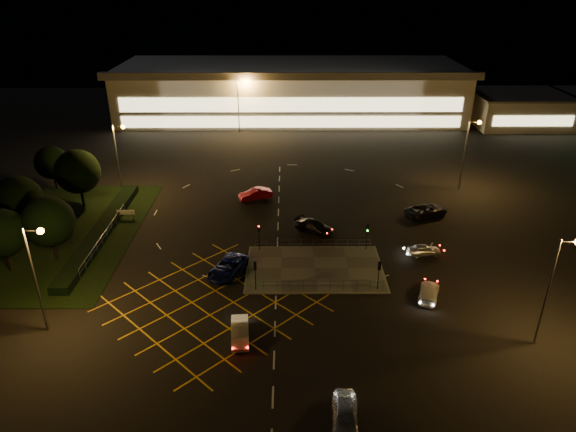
{
  "coord_description": "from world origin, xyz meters",
  "views": [
    {
      "loc": [
        -0.99,
        -48.37,
        28.57
      ],
      "look_at": [
        -0.77,
        6.77,
        2.0
      ],
      "focal_mm": 32.0,
      "sensor_mm": 36.0,
      "label": 1
    }
  ],
  "objects_px": {
    "signal_ne": "(367,232)",
    "car_near_silver": "(345,416)",
    "signal_sw": "(255,270)",
    "car_right_silver": "(424,250)",
    "car_queue_white": "(240,332)",
    "car_approach_white": "(429,292)",
    "signal_nw": "(259,232)",
    "car_left_blue": "(228,267)",
    "car_east_grey": "(426,210)",
    "car_far_dkgrey": "(314,227)",
    "car_circ_red": "(255,194)",
    "signal_se": "(379,270)"
  },
  "relations": [
    {
      "from": "car_right_silver",
      "to": "car_east_grey",
      "type": "relative_size",
      "value": 0.66
    },
    {
      "from": "car_left_blue",
      "to": "signal_ne",
      "type": "bearing_deg",
      "value": 39.42
    },
    {
      "from": "car_left_blue",
      "to": "car_far_dkgrey",
      "type": "xyz_separation_m",
      "value": [
        9.44,
        9.33,
        -0.04
      ]
    },
    {
      "from": "signal_ne",
      "to": "car_far_dkgrey",
      "type": "distance_m",
      "value": 7.36
    },
    {
      "from": "car_queue_white",
      "to": "car_approach_white",
      "type": "height_order",
      "value": "car_queue_white"
    },
    {
      "from": "signal_sw",
      "to": "car_approach_white",
      "type": "relative_size",
      "value": 0.73
    },
    {
      "from": "car_circ_red",
      "to": "car_approach_white",
      "type": "distance_m",
      "value": 29.59
    },
    {
      "from": "signal_ne",
      "to": "car_left_blue",
      "type": "bearing_deg",
      "value": -162.13
    },
    {
      "from": "car_left_blue",
      "to": "car_east_grey",
      "type": "bearing_deg",
      "value": 51.32
    },
    {
      "from": "car_east_grey",
      "to": "signal_nw",
      "type": "bearing_deg",
      "value": 89.17
    },
    {
      "from": "signal_sw",
      "to": "car_far_dkgrey",
      "type": "xyz_separation_m",
      "value": [
        6.4,
        12.47,
        -1.65
      ]
    },
    {
      "from": "signal_ne",
      "to": "car_near_silver",
      "type": "height_order",
      "value": "signal_ne"
    },
    {
      "from": "car_right_silver",
      "to": "car_circ_red",
      "type": "relative_size",
      "value": 0.81
    },
    {
      "from": "signal_sw",
      "to": "car_queue_white",
      "type": "xyz_separation_m",
      "value": [
        -0.96,
        -7.26,
        -1.67
      ]
    },
    {
      "from": "signal_ne",
      "to": "car_east_grey",
      "type": "height_order",
      "value": "signal_ne"
    },
    {
      "from": "car_queue_white",
      "to": "signal_se",
      "type": "bearing_deg",
      "value": 24.02
    },
    {
      "from": "signal_ne",
      "to": "car_circ_red",
      "type": "xyz_separation_m",
      "value": [
        -13.21,
        14.29,
        -1.61
      ]
    },
    {
      "from": "car_right_silver",
      "to": "car_far_dkgrey",
      "type": "bearing_deg",
      "value": 57.09
    },
    {
      "from": "car_approach_white",
      "to": "car_queue_white",
      "type": "bearing_deg",
      "value": 38.66
    },
    {
      "from": "signal_sw",
      "to": "signal_se",
      "type": "height_order",
      "value": "same"
    },
    {
      "from": "signal_sw",
      "to": "car_far_dkgrey",
      "type": "relative_size",
      "value": 0.63
    },
    {
      "from": "signal_nw",
      "to": "car_circ_red",
      "type": "height_order",
      "value": "signal_nw"
    },
    {
      "from": "signal_ne",
      "to": "car_queue_white",
      "type": "xyz_separation_m",
      "value": [
        -12.96,
        -15.25,
        -1.67
      ]
    },
    {
      "from": "car_far_dkgrey",
      "to": "signal_sw",
      "type": "bearing_deg",
      "value": -172.58
    },
    {
      "from": "signal_sw",
      "to": "car_queue_white",
      "type": "height_order",
      "value": "signal_sw"
    },
    {
      "from": "car_left_blue",
      "to": "car_circ_red",
      "type": "relative_size",
      "value": 1.2
    },
    {
      "from": "signal_ne",
      "to": "car_left_blue",
      "type": "relative_size",
      "value": 0.57
    },
    {
      "from": "car_left_blue",
      "to": "car_circ_red",
      "type": "height_order",
      "value": "car_left_blue"
    },
    {
      "from": "car_approach_white",
      "to": "signal_se",
      "type": "bearing_deg",
      "value": 4.83
    },
    {
      "from": "car_left_blue",
      "to": "car_right_silver",
      "type": "distance_m",
      "value": 21.61
    },
    {
      "from": "signal_se",
      "to": "signal_nw",
      "type": "height_order",
      "value": "same"
    },
    {
      "from": "signal_sw",
      "to": "car_right_silver",
      "type": "distance_m",
      "value": 19.58
    },
    {
      "from": "signal_se",
      "to": "car_circ_red",
      "type": "height_order",
      "value": "signal_se"
    },
    {
      "from": "car_circ_red",
      "to": "car_east_grey",
      "type": "bearing_deg",
      "value": 54.35
    },
    {
      "from": "car_left_blue",
      "to": "car_circ_red",
      "type": "xyz_separation_m",
      "value": [
        1.83,
        19.15,
        -0.01
      ]
    },
    {
      "from": "car_near_silver",
      "to": "car_circ_red",
      "type": "distance_m",
      "value": 39.67
    },
    {
      "from": "car_left_blue",
      "to": "signal_nw",
      "type": "bearing_deg",
      "value": 79.46
    },
    {
      "from": "signal_sw",
      "to": "car_queue_white",
      "type": "bearing_deg",
      "value": 82.48
    },
    {
      "from": "signal_ne",
      "to": "car_near_silver",
      "type": "xyz_separation_m",
      "value": [
        -4.95,
        -24.51,
        -1.59
      ]
    },
    {
      "from": "signal_ne",
      "to": "car_near_silver",
      "type": "bearing_deg",
      "value": -101.41
    },
    {
      "from": "car_near_silver",
      "to": "car_east_grey",
      "type": "height_order",
      "value": "car_east_grey"
    },
    {
      "from": "signal_nw",
      "to": "car_left_blue",
      "type": "relative_size",
      "value": 0.57
    },
    {
      "from": "signal_ne",
      "to": "car_right_silver",
      "type": "distance_m",
      "value": 6.55
    },
    {
      "from": "car_queue_white",
      "to": "car_right_silver",
      "type": "xyz_separation_m",
      "value": [
        19.18,
        14.22,
        -0.06
      ]
    },
    {
      "from": "signal_sw",
      "to": "car_approach_white",
      "type": "xyz_separation_m",
      "value": [
        16.71,
        -1.27,
        -1.74
      ]
    },
    {
      "from": "signal_sw",
      "to": "car_east_grey",
      "type": "xyz_separation_m",
      "value": [
        20.95,
        16.86,
        -1.59
      ]
    },
    {
      "from": "car_approach_white",
      "to": "car_east_grey",
      "type": "bearing_deg",
      "value": -83.22
    },
    {
      "from": "car_right_silver",
      "to": "car_east_grey",
      "type": "bearing_deg",
      "value": -23.25
    },
    {
      "from": "car_queue_white",
      "to": "car_left_blue",
      "type": "bearing_deg",
      "value": 96.08
    },
    {
      "from": "signal_ne",
      "to": "car_approach_white",
      "type": "height_order",
      "value": "signal_ne"
    }
  ]
}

